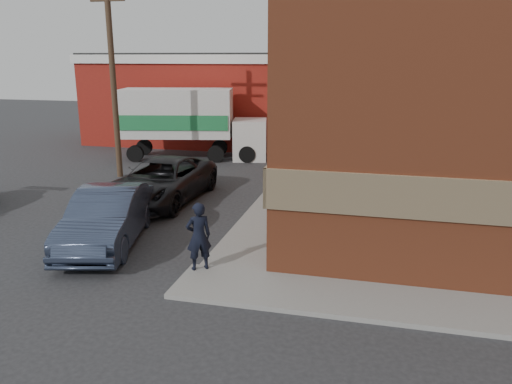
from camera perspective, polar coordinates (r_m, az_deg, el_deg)
The scene contains 9 objects.
ground at distance 13.23m, azimuth -5.24°, elevation -8.85°, with size 90.00×90.00×0.00m, color #28282B.
brick_building at distance 20.88m, azimuth 26.76°, elevation 11.72°, with size 14.25×18.25×9.36m.
sidewalk_west at distance 21.36m, azimuth 4.14°, elevation 0.74°, with size 1.80×18.00×0.12m, color gray.
warehouse at distance 33.06m, azimuth -3.94°, elevation 10.71°, with size 16.30×8.30×5.60m.
utility_pole at distance 23.44m, azimuth -16.07°, elevation 13.08°, with size 2.00×0.26×9.00m.
man at distance 12.70m, azimuth -6.58°, elevation -5.04°, with size 0.65×0.42×1.77m, color black.
sedan at distance 15.26m, azimuth -16.65°, elevation -2.80°, with size 1.75×5.03×1.66m, color #343F57.
suv_a at distance 19.33m, azimuth -10.73°, elevation 1.27°, with size 2.70×5.85×1.63m, color black.
box_truck at distance 27.23m, azimuth -7.44°, elevation 8.28°, with size 7.87×3.77×3.74m.
Camera 1 is at (4.04, -11.39, 5.38)m, focal length 35.00 mm.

